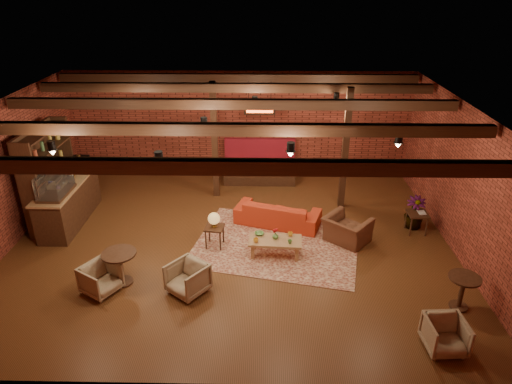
{
  "coord_description": "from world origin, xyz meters",
  "views": [
    {
      "loc": [
        0.75,
        -8.99,
        5.62
      ],
      "look_at": [
        0.56,
        0.2,
        1.24
      ],
      "focal_mm": 32.0,
      "sensor_mm": 36.0,
      "label": 1
    }
  ],
  "objects_px": {
    "armchair_a": "(101,277)",
    "round_table_right": "(463,287)",
    "armchair_b": "(187,277)",
    "side_table_book": "(418,214)",
    "sofa": "(278,213)",
    "armchair_far": "(446,334)",
    "round_table_left": "(120,263)",
    "coffee_table": "(275,241)",
    "armchair_right": "(347,226)",
    "plant_tall": "(420,182)",
    "side_table_lamp": "(214,221)"
  },
  "relations": [
    {
      "from": "sofa",
      "to": "armchair_a",
      "type": "bearing_deg",
      "value": 56.23
    },
    {
      "from": "side_table_book",
      "to": "armchair_far",
      "type": "height_order",
      "value": "armchair_far"
    },
    {
      "from": "sofa",
      "to": "round_table_left",
      "type": "distance_m",
      "value": 4.04
    },
    {
      "from": "armchair_b",
      "to": "plant_tall",
      "type": "height_order",
      "value": "plant_tall"
    },
    {
      "from": "armchair_far",
      "to": "armchair_b",
      "type": "bearing_deg",
      "value": 158.52
    },
    {
      "from": "armchair_a",
      "to": "armchair_far",
      "type": "xyz_separation_m",
      "value": [
        6.15,
        -1.41,
        -0.0
      ]
    },
    {
      "from": "coffee_table",
      "to": "armchair_a",
      "type": "distance_m",
      "value": 3.67
    },
    {
      "from": "round_table_right",
      "to": "armchair_far",
      "type": "xyz_separation_m",
      "value": [
        -0.67,
        -1.07,
        -0.13
      ]
    },
    {
      "from": "armchair_right",
      "to": "plant_tall",
      "type": "xyz_separation_m",
      "value": [
        1.74,
        0.69,
        0.81
      ]
    },
    {
      "from": "side_table_book",
      "to": "armchair_far",
      "type": "distance_m",
      "value": 3.9
    },
    {
      "from": "sofa",
      "to": "armchair_far",
      "type": "relative_size",
      "value": 3.21
    },
    {
      "from": "armchair_b",
      "to": "side_table_book",
      "type": "height_order",
      "value": "armchair_b"
    },
    {
      "from": "armchair_right",
      "to": "round_table_left",
      "type": "bearing_deg",
      "value": 60.03
    },
    {
      "from": "round_table_left",
      "to": "armchair_a",
      "type": "relative_size",
      "value": 1.08
    },
    {
      "from": "side_table_lamp",
      "to": "armchair_a",
      "type": "bearing_deg",
      "value": -140.18
    },
    {
      "from": "armchair_a",
      "to": "round_table_right",
      "type": "xyz_separation_m",
      "value": [
        6.82,
        -0.34,
        0.13
      ]
    },
    {
      "from": "round_table_left",
      "to": "armchair_far",
      "type": "height_order",
      "value": "round_table_left"
    },
    {
      "from": "armchair_b",
      "to": "side_table_book",
      "type": "distance_m",
      "value": 5.67
    },
    {
      "from": "armchair_a",
      "to": "armchair_right",
      "type": "bearing_deg",
      "value": -36.91
    },
    {
      "from": "side_table_lamp",
      "to": "round_table_right",
      "type": "xyz_separation_m",
      "value": [
        4.78,
        -2.04,
        -0.2
      ]
    },
    {
      "from": "armchair_a",
      "to": "armchair_far",
      "type": "bearing_deg",
      "value": -70.93
    },
    {
      "from": "armchair_b",
      "to": "plant_tall",
      "type": "distance_m",
      "value": 5.83
    },
    {
      "from": "armchair_right",
      "to": "plant_tall",
      "type": "height_order",
      "value": "plant_tall"
    },
    {
      "from": "armchair_a",
      "to": "round_table_right",
      "type": "height_order",
      "value": "round_table_right"
    },
    {
      "from": "coffee_table",
      "to": "sofa",
      "type": "bearing_deg",
      "value": 85.93
    },
    {
      "from": "armchair_b",
      "to": "side_table_book",
      "type": "relative_size",
      "value": 1.28
    },
    {
      "from": "round_table_right",
      "to": "armchair_far",
      "type": "bearing_deg",
      "value": -121.92
    },
    {
      "from": "sofa",
      "to": "coffee_table",
      "type": "height_order",
      "value": "coffee_table"
    },
    {
      "from": "armchair_far",
      "to": "side_table_book",
      "type": "bearing_deg",
      "value": 76.36
    },
    {
      "from": "side_table_book",
      "to": "armchair_far",
      "type": "bearing_deg",
      "value": -99.85
    },
    {
      "from": "sofa",
      "to": "coffee_table",
      "type": "xyz_separation_m",
      "value": [
        -0.1,
        -1.4,
        0.05
      ]
    },
    {
      "from": "armchair_a",
      "to": "coffee_table",
      "type": "bearing_deg",
      "value": -36.11
    },
    {
      "from": "armchair_right",
      "to": "armchair_far",
      "type": "distance_m",
      "value": 3.54
    },
    {
      "from": "sofa",
      "to": "armchair_b",
      "type": "distance_m",
      "value": 3.3
    },
    {
      "from": "coffee_table",
      "to": "side_table_lamp",
      "type": "xyz_separation_m",
      "value": [
        -1.36,
        0.33,
        0.3
      ]
    },
    {
      "from": "round_table_left",
      "to": "side_table_book",
      "type": "bearing_deg",
      "value": 18.29
    },
    {
      "from": "round_table_left",
      "to": "armchair_a",
      "type": "bearing_deg",
      "value": -137.97
    },
    {
      "from": "armchair_b",
      "to": "armchair_far",
      "type": "relative_size",
      "value": 1.07
    },
    {
      "from": "sofa",
      "to": "round_table_right",
      "type": "height_order",
      "value": "round_table_right"
    },
    {
      "from": "round_table_left",
      "to": "side_table_lamp",
      "type": "bearing_deg",
      "value": 39.39
    },
    {
      "from": "coffee_table",
      "to": "armchair_b",
      "type": "relative_size",
      "value": 1.71
    },
    {
      "from": "coffee_table",
      "to": "round_table_left",
      "type": "bearing_deg",
      "value": -160.63
    },
    {
      "from": "round_table_left",
      "to": "armchair_far",
      "type": "xyz_separation_m",
      "value": [
        5.83,
        -1.69,
        -0.16
      ]
    },
    {
      "from": "coffee_table",
      "to": "armchair_a",
      "type": "height_order",
      "value": "armchair_a"
    },
    {
      "from": "side_table_book",
      "to": "side_table_lamp",
      "type": "bearing_deg",
      "value": -171.28
    },
    {
      "from": "side_table_lamp",
      "to": "round_table_right",
      "type": "height_order",
      "value": "side_table_lamp"
    },
    {
      "from": "coffee_table",
      "to": "armchair_b",
      "type": "bearing_deg",
      "value": -141.67
    },
    {
      "from": "side_table_book",
      "to": "armchair_a",
      "type": "bearing_deg",
      "value": -160.35
    },
    {
      "from": "armchair_a",
      "to": "sofa",
      "type": "bearing_deg",
      "value": -19.66
    },
    {
      "from": "armchair_a",
      "to": "plant_tall",
      "type": "relative_size",
      "value": 0.27
    }
  ]
}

